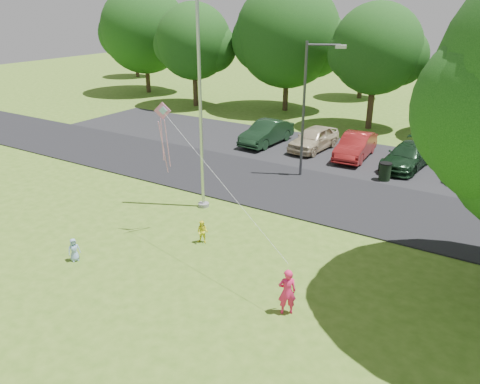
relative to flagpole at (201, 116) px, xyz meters
The scene contains 12 objects.
ground 7.39m from the flagpole, 55.01° to the right, with size 120.00×120.00×0.00m, color #456D1C.
park_road 6.73m from the flagpole, 48.81° to the left, with size 60.00×6.00×0.06m, color black.
parking_strip 11.82m from the flagpole, 71.57° to the left, with size 42.00×7.00×0.06m, color black.
flagpole is the anchor object (origin of this frame).
street_lamp 6.52m from the flagpole, 69.73° to the left, with size 1.82×0.95×6.89m.
trash_can 10.35m from the flagpole, 51.44° to the left, with size 0.63×0.63×0.99m.
tree_row 19.95m from the flagpole, 75.18° to the left, with size 64.35×11.94×10.88m.
parked_cars 11.74m from the flagpole, 68.25° to the left, with size 14.21×5.39×1.48m.
woman 9.09m from the flagpole, 36.93° to the right, with size 0.54×0.35×1.48m, color #FF2163.
child_yellow 5.08m from the flagpole, 54.39° to the right, with size 0.45×0.35×0.93m, color #FFF428.
child_blue 7.43m from the flagpole, 99.65° to the right, with size 0.42×0.27×0.86m, color #90B1DC.
kite 2.87m from the flagpole, 80.25° to the right, with size 6.70×2.58×3.58m.
Camera 1 is at (8.18, -10.62, 8.60)m, focal length 35.00 mm.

